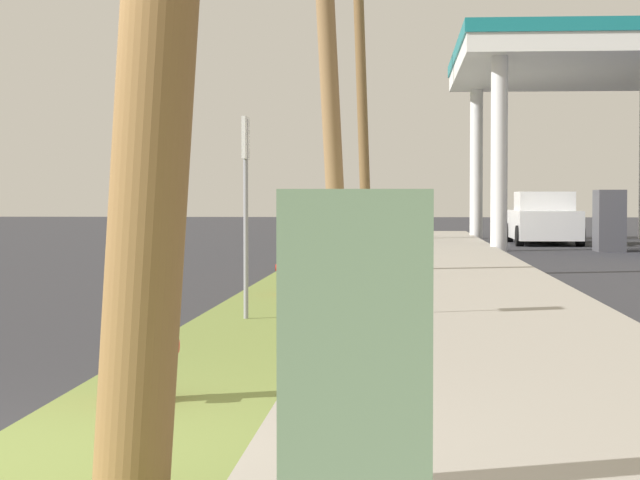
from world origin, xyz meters
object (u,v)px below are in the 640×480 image
utility_pole_background (362,96)px  street_sign_post (246,175)px  fire_hydrant_second (291,269)px  car_white_by_near_pump (543,220)px  fire_hydrant_nearest (145,349)px  fire_hydrant_third (322,247)px  utility_pole_midground (325,0)px  utility_cabinet (358,410)px

utility_pole_background → street_sign_post: bearing=-90.9°
fire_hydrant_second → car_white_by_near_pump: bearing=74.4°
fire_hydrant_nearest → utility_pole_background: bearing=89.4°
fire_hydrant_third → street_sign_post: (-0.11, -10.26, 1.19)m
fire_hydrant_nearest → car_white_by_near_pump: bearing=78.5°
street_sign_post → car_white_by_near_pump: bearing=76.0°
fire_hydrant_nearest → utility_pole_midground: size_ratio=0.08×
utility_pole_background → fire_hydrant_second: bearing=-90.5°
fire_hydrant_nearest → fire_hydrant_second: same height
fire_hydrant_third → utility_pole_midground: 4.96m
fire_hydrant_third → utility_cabinet: 18.97m
fire_hydrant_second → utility_pole_background: utility_pole_background is taller
fire_hydrant_second → street_sign_post: 3.43m
fire_hydrant_nearest → car_white_by_near_pump: (5.81, 28.63, 0.28)m
fire_hydrant_nearest → street_sign_post: (-0.04, 5.07, 1.19)m
fire_hydrant_nearest → street_sign_post: 5.21m
fire_hydrant_nearest → utility_pole_background: utility_pole_background is taller
fire_hydrant_second → fire_hydrant_third: 7.05m
street_sign_post → car_white_by_near_pump: size_ratio=0.47×
utility_cabinet → street_sign_post: 8.83m
car_white_by_near_pump → utility_pole_background: bearing=171.5°
fire_hydrant_third → fire_hydrant_second: bearing=-89.5°
fire_hydrant_nearest → utility_pole_background: size_ratio=0.09×
utility_pole_midground → utility_cabinet: (1.19, -16.44, -4.01)m
utility_cabinet → utility_pole_midground: bearing=94.1°
utility_pole_background → street_sign_post: (-0.37, -24.38, -2.89)m
utility_pole_midground → car_white_by_near_pump: size_ratio=2.02×
street_sign_post → fire_hydrant_nearest: bearing=-89.5°
fire_hydrant_second → street_sign_post: bearing=-93.2°
fire_hydrant_third → street_sign_post: bearing=-90.6°
utility_pole_midground → street_sign_post: (-0.32, -7.79, -3.11)m
fire_hydrant_second → utility_pole_background: size_ratio=0.09×
car_white_by_near_pump → fire_hydrant_third: bearing=-113.4°
utility_pole_midground → fire_hydrant_second: bearing=-91.8°
fire_hydrant_second → utility_pole_midground: 6.28m
utility_cabinet → street_sign_post: size_ratio=0.61×
fire_hydrant_second → car_white_by_near_pump: size_ratio=0.17×
fire_hydrant_second → utility_pole_midground: bearing=88.2°
fire_hydrant_nearest → fire_hydrant_second: size_ratio=1.00×
utility_pole_midground → utility_cabinet: bearing=-85.9°
utility_pole_midground → fire_hydrant_third: bearing=94.9°
utility_cabinet → fire_hydrant_third: bearing=94.2°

